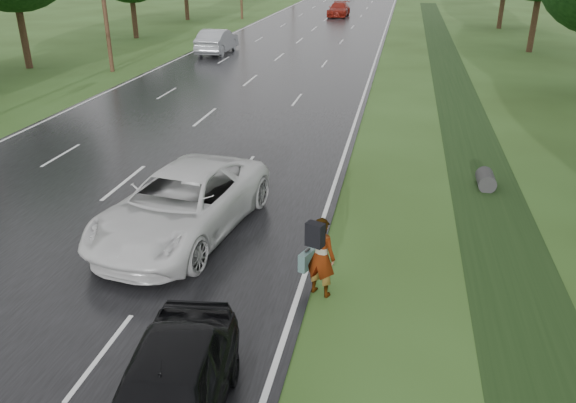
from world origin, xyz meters
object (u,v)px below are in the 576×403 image
(silver_sedan, at_px, (217,41))
(white_pickup, at_px, (182,204))
(dark_sedan, at_px, (168,397))
(pedestrian, at_px, (320,255))

(silver_sedan, bearing_deg, white_pickup, 105.57)
(dark_sedan, bearing_deg, silver_sedan, 99.97)
(silver_sedan, bearing_deg, pedestrian, 111.29)
(pedestrian, relative_size, silver_sedan, 0.36)
(white_pickup, height_order, dark_sedan, white_pickup)
(pedestrian, distance_m, dark_sedan, 4.70)
(pedestrian, bearing_deg, silver_sedan, -46.51)
(pedestrian, distance_m, white_pickup, 4.46)
(white_pickup, distance_m, dark_sedan, 6.87)
(dark_sedan, relative_size, silver_sedan, 0.83)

